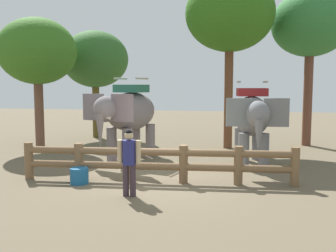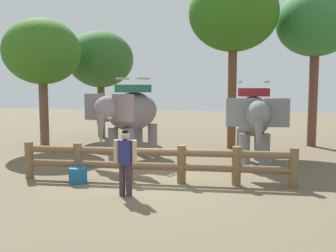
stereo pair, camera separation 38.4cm
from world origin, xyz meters
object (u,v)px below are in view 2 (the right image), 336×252
at_px(tree_far_left, 233,14).
at_px(tree_deep_back, 42,52).
at_px(elephant_center, 253,118).
at_px(tree_back_center, 100,60).
at_px(log_fence, 155,161).
at_px(feed_bucket, 78,175).
at_px(elephant_near_left, 130,113).
at_px(tourist_woman_in_black, 125,158).
at_px(tree_far_right, 316,24).

xyz_separation_m(tree_far_left, tree_deep_back, (-8.03, -1.27, -1.50)).
relative_size(elephant_center, tree_back_center, 0.61).
relative_size(log_fence, elephant_center, 2.30).
bearing_deg(feed_bucket, elephant_near_left, 85.79).
bearing_deg(tree_deep_back, feed_bucket, -52.56).
height_order(elephant_near_left, tourist_woman_in_black, elephant_near_left).
relative_size(elephant_near_left, elephant_center, 1.06).
distance_m(tourist_woman_in_black, tree_far_left, 9.30).
height_order(tree_back_center, tree_deep_back, tree_deep_back).
relative_size(elephant_center, tourist_woman_in_black, 2.05).
distance_m(elephant_near_left, tree_far_left, 6.12).
distance_m(log_fence, feed_bucket, 2.15).
bearing_deg(log_fence, elephant_center, 48.37).
distance_m(tree_back_center, tree_far_right, 10.32).
bearing_deg(tree_deep_back, tree_back_center, 70.37).
bearing_deg(elephant_center, tourist_woman_in_black, -124.02).
xyz_separation_m(tree_deep_back, feed_bucket, (4.32, -5.64, -3.86)).
height_order(elephant_near_left, tree_deep_back, tree_deep_back).
bearing_deg(tree_far_right, tree_back_center, 175.73).
xyz_separation_m(elephant_center, tourist_woman_in_black, (-2.95, -4.38, -0.65)).
bearing_deg(tree_far_right, tree_deep_back, -166.75).
height_order(tree_far_left, tree_far_right, tree_far_left).
xyz_separation_m(log_fence, tree_far_left, (1.68, 6.35, 4.98)).
distance_m(log_fence, tree_deep_back, 8.85).
xyz_separation_m(log_fence, tourist_woman_in_black, (-0.35, -1.44, 0.33)).
xyz_separation_m(tree_back_center, feed_bucket, (3.08, -9.09, -3.74)).
bearing_deg(feed_bucket, tree_far_right, 49.46).
bearing_deg(tree_far_right, elephant_near_left, -145.99).
bearing_deg(elephant_near_left, tree_deep_back, 157.20).
bearing_deg(elephant_center, log_fence, -131.63).
relative_size(tourist_woman_in_black, feed_bucket, 3.24).
relative_size(tourist_woman_in_black, tree_far_left, 0.23).
bearing_deg(elephant_center, feed_bucket, -143.10).
bearing_deg(log_fence, tree_back_center, 120.96).
distance_m(tree_deep_back, feed_bucket, 8.08).
bearing_deg(log_fence, tree_far_right, 56.81).
distance_m(elephant_near_left, tourist_woman_in_black, 4.87).
bearing_deg(elephant_center, tree_deep_back, 166.50).
height_order(tree_far_left, feed_bucket, tree_far_left).
relative_size(elephant_center, tree_far_left, 0.46).
bearing_deg(tree_deep_back, log_fence, -38.66).
distance_m(tree_far_left, feed_bucket, 9.50).
distance_m(tree_back_center, tree_deep_back, 3.67).
bearing_deg(feed_bucket, tourist_woman_in_black, -27.78).
height_order(tree_deep_back, feed_bucket, tree_deep_back).
relative_size(log_fence, elephant_near_left, 2.16).
height_order(tree_back_center, feed_bucket, tree_back_center).
relative_size(log_fence, tourist_woman_in_black, 4.70).
xyz_separation_m(elephant_center, tree_deep_back, (-8.96, 2.15, 2.50)).
bearing_deg(tree_deep_back, tree_far_right, 13.25).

